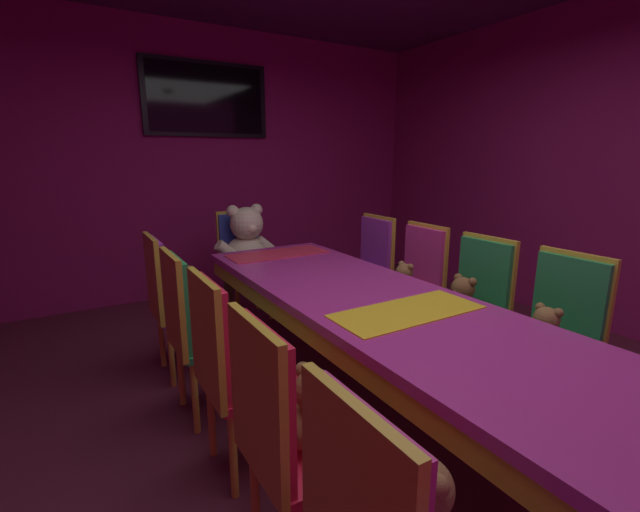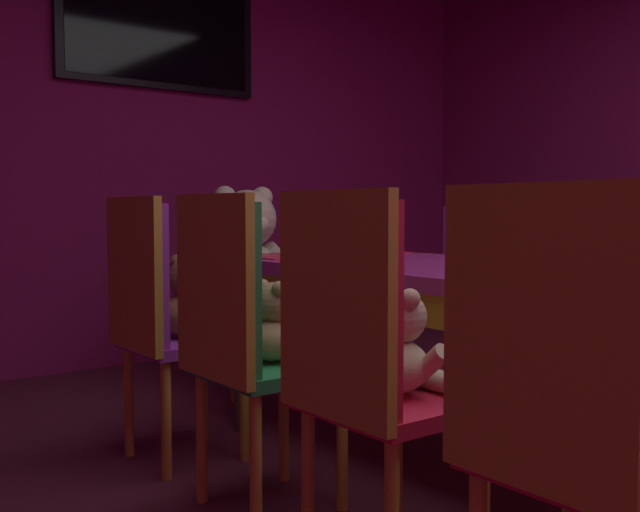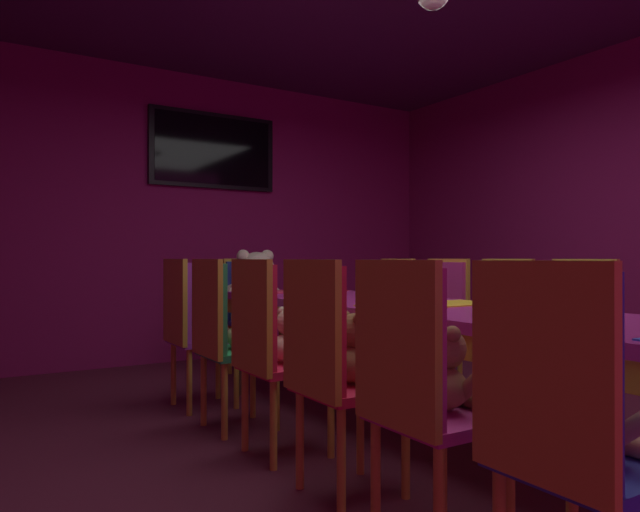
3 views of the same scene
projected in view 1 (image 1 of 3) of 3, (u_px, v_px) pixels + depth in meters
name	position (u px, v px, depth m)	size (l,w,h in m)	color
ground_plane	(401.00, 444.00, 2.26)	(7.90, 7.90, 0.00)	#591E33
wall_back	(208.00, 164.00, 4.61)	(5.20, 0.12, 2.80)	#8C1959
banquet_table	(407.00, 328.00, 2.11)	(0.90, 3.46, 0.75)	#B22D8C
chair_left_2	(279.00, 424.00, 1.45)	(0.42, 0.41, 0.98)	red
teddy_left_2	(316.00, 413.00, 1.52)	(0.25, 0.33, 0.31)	brown
chair_left_3	(225.00, 357.00, 1.93)	(0.42, 0.41, 0.98)	red
teddy_left_3	(255.00, 354.00, 2.00)	(0.23, 0.30, 0.28)	beige
chair_left_4	(189.00, 320.00, 2.37)	(0.42, 0.41, 0.98)	#268C4C
teddy_left_4	(215.00, 319.00, 2.45)	(0.21, 0.28, 0.26)	tan
chair_left_5	(167.00, 292.00, 2.85)	(0.42, 0.41, 0.98)	purple
teddy_left_5	(189.00, 290.00, 2.92)	(0.26, 0.33, 0.31)	brown
chair_right_2	(560.00, 324.00, 2.31)	(0.42, 0.41, 0.98)	#268C4C
teddy_right_2	(544.00, 334.00, 2.25)	(0.22, 0.28, 0.27)	olive
chair_right_3	(477.00, 296.00, 2.77)	(0.42, 0.41, 0.98)	#268C4C
teddy_right_3	(461.00, 302.00, 2.70)	(0.24, 0.31, 0.30)	brown
chair_right_4	(418.00, 276.00, 3.24)	(0.42, 0.41, 0.98)	#CC338C
teddy_right_4	(403.00, 282.00, 3.18)	(0.21, 0.27, 0.26)	olive
chair_right_5	(371.00, 261.00, 3.70)	(0.42, 0.41, 0.98)	purple
throne_chair	(242.00, 253.00, 4.02)	(0.41, 0.42, 0.98)	#2D47B2
king_teddy_bear	(248.00, 243.00, 3.86)	(0.64, 0.49, 0.60)	beige
wall_tv	(207.00, 99.00, 4.39)	(1.28, 0.06, 0.74)	black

